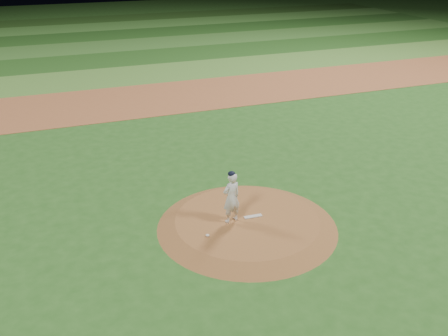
{
  "coord_description": "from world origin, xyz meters",
  "views": [
    {
      "loc": [
        -5.28,
        -12.02,
        8.06
      ],
      "look_at": [
        0.0,
        2.0,
        1.1
      ],
      "focal_mm": 40.0,
      "sensor_mm": 36.0,
      "label": 1
    }
  ],
  "objects_px": {
    "pitcher_on_mound": "(231,197)",
    "pitching_rubber": "(253,216)",
    "pitchers_mound": "(247,223)",
    "rosin_bag": "(208,235)"
  },
  "relations": [
    {
      "from": "pitchers_mound",
      "to": "pitching_rubber",
      "type": "distance_m",
      "value": 0.28
    },
    {
      "from": "pitchers_mound",
      "to": "rosin_bag",
      "type": "relative_size",
      "value": 48.36
    },
    {
      "from": "pitchers_mound",
      "to": "pitching_rubber",
      "type": "bearing_deg",
      "value": 17.13
    },
    {
      "from": "pitchers_mound",
      "to": "pitching_rubber",
      "type": "height_order",
      "value": "pitching_rubber"
    },
    {
      "from": "pitchers_mound",
      "to": "pitching_rubber",
      "type": "xyz_separation_m",
      "value": [
        0.23,
        0.07,
        0.14
      ]
    },
    {
      "from": "pitcher_on_mound",
      "to": "pitching_rubber",
      "type": "bearing_deg",
      "value": 0.13
    },
    {
      "from": "rosin_bag",
      "to": "pitcher_on_mound",
      "type": "height_order",
      "value": "pitcher_on_mound"
    },
    {
      "from": "pitchers_mound",
      "to": "rosin_bag",
      "type": "height_order",
      "value": "rosin_bag"
    },
    {
      "from": "pitching_rubber",
      "to": "pitcher_on_mound",
      "type": "xyz_separation_m",
      "value": [
        -0.72,
        -0.0,
        0.8
      ]
    },
    {
      "from": "pitcher_on_mound",
      "to": "rosin_bag",
      "type": "bearing_deg",
      "value": -150.05
    }
  ]
}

